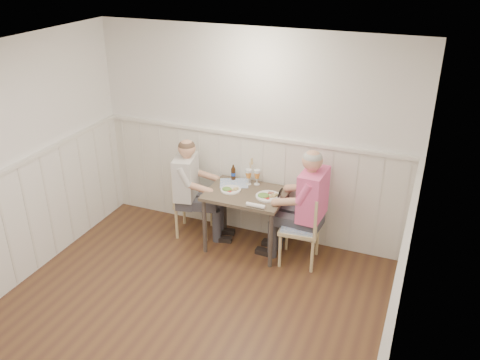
{
  "coord_description": "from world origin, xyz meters",
  "views": [
    {
      "loc": [
        2.03,
        -3.16,
        3.46
      ],
      "look_at": [
        0.09,
        1.64,
        1.0
      ],
      "focal_mm": 38.0,
      "sensor_mm": 36.0,
      "label": 1
    }
  ],
  "objects_px": {
    "dining_table": "(246,200)",
    "diner_cream": "(190,196)",
    "grass_vase": "(250,170)",
    "chair_right": "(305,225)",
    "man_in_pink": "(308,216)",
    "chair_left": "(189,197)",
    "beer_bottle": "(233,173)"
  },
  "relations": [
    {
      "from": "grass_vase",
      "to": "diner_cream",
      "type": "bearing_deg",
      "value": -157.25
    },
    {
      "from": "man_in_pink",
      "to": "beer_bottle",
      "type": "xyz_separation_m",
      "value": [
        -1.04,
        0.28,
        0.24
      ]
    },
    {
      "from": "dining_table",
      "to": "man_in_pink",
      "type": "height_order",
      "value": "man_in_pink"
    },
    {
      "from": "chair_right",
      "to": "chair_left",
      "type": "distance_m",
      "value": 1.55
    },
    {
      "from": "dining_table",
      "to": "chair_left",
      "type": "bearing_deg",
      "value": 175.78
    },
    {
      "from": "chair_left",
      "to": "diner_cream",
      "type": "relative_size",
      "value": 0.7
    },
    {
      "from": "chair_left",
      "to": "man_in_pink",
      "type": "xyz_separation_m",
      "value": [
        1.56,
        -0.07,
        0.1
      ]
    },
    {
      "from": "diner_cream",
      "to": "man_in_pink",
      "type": "bearing_deg",
      "value": -0.29
    },
    {
      "from": "dining_table",
      "to": "grass_vase",
      "type": "xyz_separation_m",
      "value": [
        -0.07,
        0.29,
        0.25
      ]
    },
    {
      "from": "beer_bottle",
      "to": "grass_vase",
      "type": "relative_size",
      "value": 0.59
    },
    {
      "from": "dining_table",
      "to": "diner_cream",
      "type": "bearing_deg",
      "value": -179.9
    },
    {
      "from": "dining_table",
      "to": "chair_left",
      "type": "height_order",
      "value": "chair_left"
    },
    {
      "from": "man_in_pink",
      "to": "beer_bottle",
      "type": "bearing_deg",
      "value": 165.13
    },
    {
      "from": "grass_vase",
      "to": "dining_table",
      "type": "bearing_deg",
      "value": -77.05
    },
    {
      "from": "chair_left",
      "to": "man_in_pink",
      "type": "relative_size",
      "value": 0.65
    },
    {
      "from": "chair_right",
      "to": "beer_bottle",
      "type": "bearing_deg",
      "value": 162.75
    },
    {
      "from": "chair_left",
      "to": "grass_vase",
      "type": "xyz_separation_m",
      "value": [
        0.74,
        0.23,
        0.4
      ]
    },
    {
      "from": "chair_left",
      "to": "dining_table",
      "type": "bearing_deg",
      "value": -4.22
    },
    {
      "from": "dining_table",
      "to": "chair_left",
      "type": "distance_m",
      "value": 0.82
    },
    {
      "from": "chair_right",
      "to": "diner_cream",
      "type": "height_order",
      "value": "diner_cream"
    },
    {
      "from": "grass_vase",
      "to": "chair_right",
      "type": "bearing_deg",
      "value": -22.67
    },
    {
      "from": "chair_left",
      "to": "grass_vase",
      "type": "relative_size",
      "value": 2.73
    },
    {
      "from": "diner_cream",
      "to": "grass_vase",
      "type": "relative_size",
      "value": 3.92
    },
    {
      "from": "chair_right",
      "to": "man_in_pink",
      "type": "distance_m",
      "value": 0.11
    },
    {
      "from": "dining_table",
      "to": "chair_right",
      "type": "xyz_separation_m",
      "value": [
        0.75,
        -0.05,
        -0.15
      ]
    },
    {
      "from": "diner_cream",
      "to": "beer_bottle",
      "type": "bearing_deg",
      "value": 29.28
    },
    {
      "from": "chair_left",
      "to": "chair_right",
      "type": "bearing_deg",
      "value": -4.09
    },
    {
      "from": "beer_bottle",
      "to": "grass_vase",
      "type": "xyz_separation_m",
      "value": [
        0.21,
        0.02,
        0.06
      ]
    },
    {
      "from": "beer_bottle",
      "to": "diner_cream",
      "type": "bearing_deg",
      "value": -150.72
    },
    {
      "from": "chair_left",
      "to": "diner_cream",
      "type": "distance_m",
      "value": 0.09
    },
    {
      "from": "grass_vase",
      "to": "beer_bottle",
      "type": "bearing_deg",
      "value": -174.27
    },
    {
      "from": "dining_table",
      "to": "diner_cream",
      "type": "relative_size",
      "value": 0.7
    }
  ]
}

